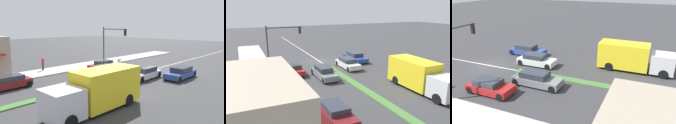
# 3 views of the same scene
# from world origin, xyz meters

# --- Properties ---
(ground_plane) EXTENTS (160.00, 160.00, 0.00)m
(ground_plane) POSITION_xyz_m (0.00, 18.00, 0.00)
(ground_plane) COLOR #38383A
(lane_marking_center) EXTENTS (0.16, 60.00, 0.01)m
(lane_marking_center) POSITION_xyz_m (0.00, 0.00, 0.00)
(lane_marking_center) COLOR beige
(lane_marking_center) RESTS_ON ground
(delivery_truck) EXTENTS (2.44, 7.50, 2.87)m
(delivery_truck) POSITION_xyz_m (-5.00, 15.02, 1.47)
(delivery_truck) COLOR silver
(delivery_truck) RESTS_ON ground
(coupe_blue) EXTENTS (1.87, 4.59, 1.31)m
(coupe_blue) POSITION_xyz_m (-5.00, 2.08, 0.63)
(coupe_blue) COLOR #284793
(coupe_blue) RESTS_ON ground
(suv_grey) EXTENTS (1.74, 4.57, 1.33)m
(suv_grey) POSITION_xyz_m (2.20, 7.59, 0.64)
(suv_grey) COLOR slate
(suv_grey) RESTS_ON ground
(sedan_maroon) EXTENTS (1.77, 4.07, 1.26)m
(sedan_maroon) POSITION_xyz_m (5.00, 17.18, 0.61)
(sedan_maroon) COLOR maroon
(sedan_maroon) RESTS_ON ground
(hatchback_red) EXTENTS (1.79, 4.00, 1.23)m
(hatchback_red) POSITION_xyz_m (5.00, 4.70, 0.60)
(hatchback_red) COLOR #AD1E1E
(hatchback_red) RESTS_ON ground
(van_white) EXTENTS (1.74, 4.30, 1.32)m
(van_white) POSITION_xyz_m (-2.20, 5.05, 0.63)
(van_white) COLOR silver
(van_white) RESTS_ON ground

